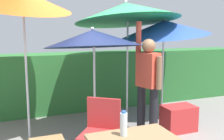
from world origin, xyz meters
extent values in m
cube|color=#2D7033|center=(0.00, 1.98, 0.62)|extent=(8.00, 0.70, 1.24)
cylinder|color=silver|center=(-0.29, 0.34, 0.74)|extent=(0.04, 0.04, 1.48)
cone|color=#19234C|center=(-0.30, 0.34, 1.61)|extent=(1.54, 1.56, 0.42)
sphere|color=silver|center=(-0.31, 0.34, 1.77)|extent=(0.05, 0.05, 0.05)
cylinder|color=silver|center=(-1.30, 0.63, 1.03)|extent=(0.04, 0.04, 2.07)
cone|color=#EA5919|center=(-1.28, 0.63, 2.19)|extent=(1.45, 1.44, 0.63)
cylinder|color=silver|center=(0.60, 1.01, 0.95)|extent=(0.04, 0.04, 1.90)
cone|color=green|center=(0.57, 1.01, 2.07)|extent=(2.01, 2.02, 0.65)
sphere|color=silver|center=(0.55, 1.00, 2.26)|extent=(0.05, 0.05, 0.05)
cylinder|color=silver|center=(1.32, 0.88, 0.81)|extent=(0.04, 0.04, 1.62)
cone|color=blue|center=(1.33, 0.87, 1.77)|extent=(1.76, 1.74, 0.54)
sphere|color=silver|center=(1.33, 0.85, 1.94)|extent=(0.05, 0.05, 0.05)
cylinder|color=black|center=(0.51, 0.24, 0.41)|extent=(0.14, 0.14, 0.82)
cylinder|color=black|center=(0.60, -0.03, 0.41)|extent=(0.14, 0.14, 0.82)
cube|color=#E04C38|center=(0.56, 0.11, 1.10)|extent=(0.32, 0.41, 0.56)
sphere|color=#8C6647|center=(0.56, 0.11, 1.49)|extent=(0.22, 0.22, 0.22)
cylinder|color=#E04C38|center=(0.48, 0.32, 1.60)|extent=(0.11, 0.11, 0.56)
cylinder|color=#8C6647|center=(0.63, -0.11, 1.08)|extent=(0.11, 0.11, 0.52)
cube|color=#B72D2D|center=(-0.57, -0.71, 0.47)|extent=(0.62, 0.62, 0.05)
cube|color=#B72D2D|center=(-0.44, -0.55, 0.69)|extent=(0.38, 0.30, 0.40)
cube|color=red|center=(1.14, 0.05, 0.22)|extent=(0.56, 0.36, 0.44)
cylinder|color=silver|center=(-0.57, -1.47, 0.88)|extent=(0.07, 0.07, 0.22)
cylinder|color=#2D60B7|center=(-0.57, -1.47, 1.00)|extent=(0.04, 0.04, 0.02)
camera|label=1|loc=(-1.52, -3.62, 1.77)|focal=42.24mm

